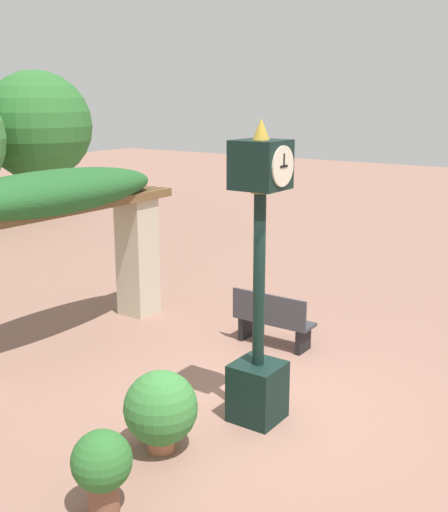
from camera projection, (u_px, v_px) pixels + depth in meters
ground_plane at (253, 405)px, 8.27m from camera, size 60.00×60.00×0.00m
pedestal_clock at (259, 296)px, 7.55m from camera, size 0.58×0.60×3.65m
pergola at (52, 218)px, 9.79m from camera, size 4.94×1.16×2.80m
potted_plant_near_left at (102, 466)px, 6.04m from camera, size 0.59×0.59×0.84m
potted_plant_near_right at (161, 409)px, 7.12m from camera, size 0.83×0.83×0.94m
park_bench at (272, 320)px, 10.15m from camera, size 0.42×1.31×0.89m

